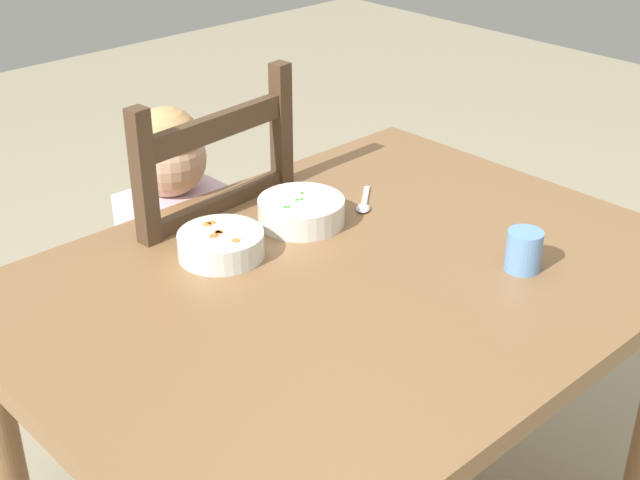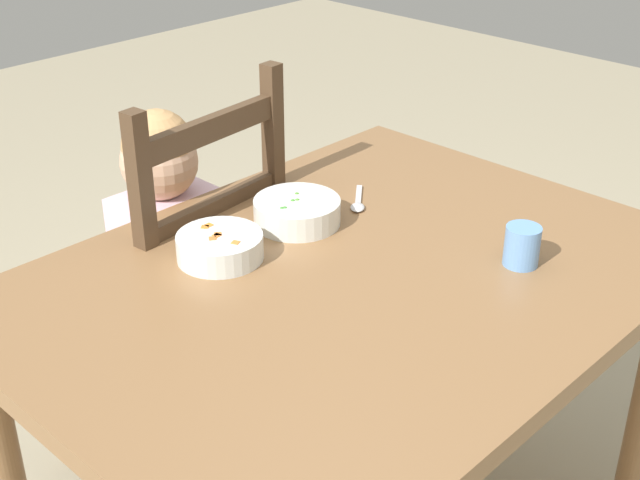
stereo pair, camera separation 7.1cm
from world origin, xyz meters
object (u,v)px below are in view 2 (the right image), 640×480
object	(u,v)px
bowl_of_peas	(297,211)
spoon	(358,204)
dining_chair	(181,304)
bowl_of_carrots	(220,246)
child_figure	(174,248)
dining_table	(349,320)
drinking_cup	(522,246)

from	to	relation	value
bowl_of_peas	spoon	xyz separation A→B (m)	(0.15, -0.03, -0.02)
dining_chair	bowl_of_carrots	size ratio (longest dim) A/B	6.17
child_figure	bowl_of_peas	bearing A→B (deg)	-70.69
dining_chair	bowl_of_carrots	distance (m)	0.44
dining_table	dining_chair	xyz separation A→B (m)	(-0.02, 0.51, -0.18)
drinking_cup	bowl_of_peas	bearing A→B (deg)	111.94
dining_chair	child_figure	world-z (taller)	dining_chair
dining_table	spoon	size ratio (longest dim) A/B	10.50
spoon	drinking_cup	xyz separation A→B (m)	(0.02, -0.39, 0.03)
bowl_of_carrots	drinking_cup	distance (m)	0.57
dining_table	child_figure	bearing A→B (deg)	93.14
bowl_of_carrots	dining_chair	bearing A→B (deg)	69.70
bowl_of_carrots	spoon	bearing A→B (deg)	-5.44
dining_table	drinking_cup	world-z (taller)	drinking_cup
dining_table	child_figure	xyz separation A→B (m)	(-0.03, 0.51, -0.02)
spoon	child_figure	bearing A→B (deg)	127.65
dining_table	child_figure	size ratio (longest dim) A/B	1.34
child_figure	drinking_cup	bearing A→B (deg)	-69.12
bowl_of_carrots	drinking_cup	xyz separation A→B (m)	(0.38, -0.42, 0.01)
child_figure	spoon	size ratio (longest dim) A/B	7.85
spoon	dining_chair	bearing A→B (deg)	127.06
bowl_of_peas	drinking_cup	world-z (taller)	drinking_cup
dining_table	bowl_of_peas	bearing A→B (deg)	70.86
dining_table	child_figure	distance (m)	0.51
child_figure	dining_table	bearing A→B (deg)	-86.86
bowl_of_peas	bowl_of_carrots	world-z (taller)	bowl_of_peas
dining_chair	child_figure	xyz separation A→B (m)	(-0.01, 0.00, 0.15)
child_figure	drinking_cup	size ratio (longest dim) A/B	11.97
dining_chair	drinking_cup	size ratio (longest dim) A/B	13.06
bowl_of_peas	spoon	size ratio (longest dim) A/B	1.50
dining_chair	drinking_cup	world-z (taller)	dining_chair
dining_table	spoon	xyz separation A→B (m)	(0.22, 0.18, 0.11)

